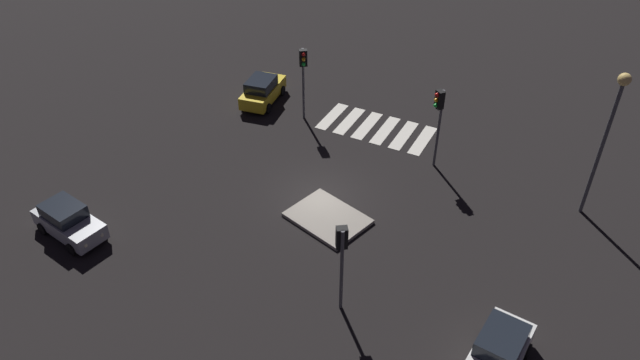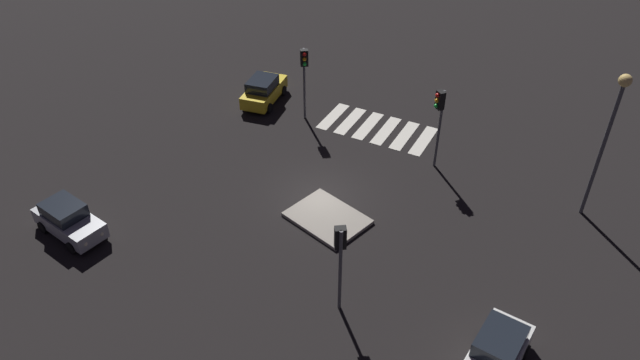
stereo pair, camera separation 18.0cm
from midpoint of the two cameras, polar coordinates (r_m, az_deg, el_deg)
The scene contains 10 objects.
ground_plane at distance 30.26m, azimuth 0.17°, elevation -1.51°, with size 80.00×80.00×0.00m, color black.
traffic_island at distance 28.81m, azimuth 0.88°, elevation -3.61°, with size 4.18×3.58×0.18m.
car_yellow at distance 37.89m, azimuth -5.20°, elevation 8.45°, with size 2.23×3.99×1.67m.
car_white at distance 23.43m, azimuth 16.48°, elevation -15.49°, with size 2.14×3.97×1.67m.
car_silver at distance 29.93m, azimuth -22.51°, elevation -3.48°, with size 3.85×2.20×1.60m.
traffic_light_south at distance 31.04m, azimuth 11.36°, elevation 6.44°, with size 0.54×0.53×4.52m.
traffic_light_east at distance 34.70m, azimuth -1.34°, elevation 10.58°, with size 0.54×0.53×4.49m.
traffic_light_west at distance 22.88m, azimuth 2.15°, elevation -6.47°, with size 0.54×0.53×4.11m.
street_lamp at distance 29.22m, azimuth 25.93°, elevation 4.87°, with size 0.56×0.56×7.40m.
crosswalk_near at distance 35.60m, azimuth 5.54°, elevation 4.88°, with size 6.45×3.20×0.02m.
Camera 2 is at (-11.01, 20.95, 18.86)m, focal length 33.90 mm.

